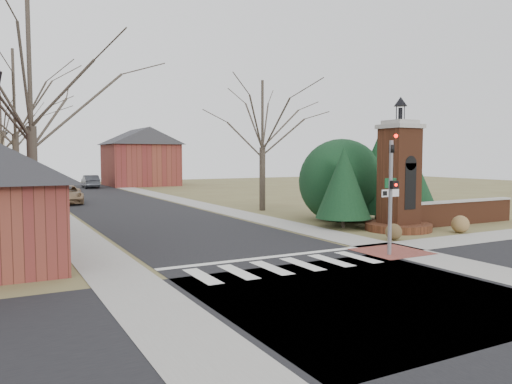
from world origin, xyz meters
TOP-DOWN VIEW (x-y plane):
  - ground at (0.00, 0.00)m, footprint 120.00×120.00m
  - main_street at (0.00, 22.00)m, footprint 8.00×70.00m
  - cross_street at (0.00, -3.00)m, footprint 120.00×8.00m
  - crosswalk_zone at (0.00, 0.80)m, footprint 8.00×2.20m
  - stop_bar at (0.00, 2.30)m, footprint 8.00×0.35m
  - sidewalk_right_main at (5.20, 22.00)m, footprint 2.00×60.00m
  - sidewalk_left at (-5.20, 22.00)m, footprint 2.00×60.00m
  - curb_apron at (4.80, 1.00)m, footprint 2.40×2.40m
  - traffic_signal_pole at (4.30, 0.57)m, footprint 0.28×0.41m
  - sign_post at (5.59, 1.99)m, footprint 0.90×0.07m
  - brick_gate_monument at (9.00, 4.99)m, footprint 3.20×3.20m
  - brick_garden_wall at (13.50, 5.00)m, footprint 7.50×0.50m
  - house_distant_right at (7.99, 47.99)m, footprint 8.80×8.80m
  - evergreen_near at (7.20, 7.00)m, footprint 2.80×2.80m
  - evergreen_mid at (10.50, 8.20)m, footprint 3.40×3.40m
  - evergreen_far at (12.50, 7.20)m, footprint 2.40×2.40m
  - evergreen_mass at (9.00, 9.50)m, footprint 4.80×4.80m
  - bare_tree_0 at (-7.00, 9.00)m, footprint 8.05×8.05m
  - bare_tree_1 at (-7.00, 22.00)m, footprint 8.40×8.40m
  - bare_tree_2 at (-7.50, 35.00)m, footprint 7.35×7.35m
  - bare_tree_3 at (7.50, 16.00)m, footprint 7.00×7.00m
  - pickup_truck at (-3.40, 27.10)m, footprint 2.78×5.19m
  - distant_car at (1.60, 45.65)m, footprint 1.72×4.50m
  - dry_shrub_left at (6.80, 3.00)m, footprint 0.72×0.72m
  - dry_shrub_right at (11.00, 3.00)m, footprint 0.83×0.83m

SIDE VIEW (x-z plane):
  - ground at x=0.00m, z-range 0.00..0.00m
  - main_street at x=0.00m, z-range 0.00..0.01m
  - cross_street at x=0.00m, z-range 0.00..0.01m
  - crosswalk_zone at x=0.00m, z-range 0.00..0.02m
  - stop_bar at x=0.00m, z-range 0.00..0.02m
  - sidewalk_right_main at x=5.20m, z-range 0.00..0.02m
  - sidewalk_left at x=-5.20m, z-range 0.00..0.02m
  - curb_apron at x=4.80m, z-range 0.00..0.02m
  - dry_shrub_left at x=6.80m, z-range 0.00..0.72m
  - dry_shrub_right at x=11.00m, z-range 0.00..0.83m
  - brick_garden_wall at x=13.50m, z-range 0.01..1.31m
  - pickup_truck at x=-3.40m, z-range 0.00..1.39m
  - distant_car at x=1.60m, z-range 0.00..1.46m
  - evergreen_far at x=12.50m, z-range 0.25..3.55m
  - sign_post at x=5.59m, z-range 0.57..3.32m
  - brick_gate_monument at x=9.00m, z-range -1.07..5.40m
  - evergreen_near at x=7.20m, z-range 0.25..4.35m
  - evergreen_mass at x=9.00m, z-range 0.00..4.80m
  - traffic_signal_pole at x=4.30m, z-range 0.34..4.84m
  - evergreen_mid at x=10.50m, z-range 0.25..4.95m
  - house_distant_right at x=7.99m, z-range 0.00..7.30m
  - bare_tree_3 at x=7.50m, z-range 1.84..11.54m
  - bare_tree_2 at x=-7.50m, z-range 1.93..12.12m
  - bare_tree_0 at x=-7.00m, z-range 2.12..13.27m
  - bare_tree_1 at x=-7.00m, z-range 2.21..13.85m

